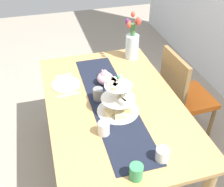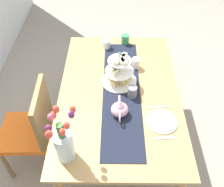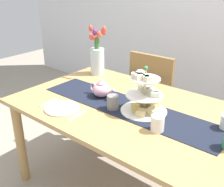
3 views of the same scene
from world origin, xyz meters
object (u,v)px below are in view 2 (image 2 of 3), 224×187
(cream_jug, at_px, (106,44))
(mug_grey, at_px, (132,92))
(tiered_cake_stand, at_px, (119,72))
(mug_orange, at_px, (125,39))
(tulip_vase, at_px, (63,142))
(teapot, at_px, (120,109))
(mug_white_text, at_px, (136,63))
(chair_left, at_px, (33,127))
(dinner_plate_left, at_px, (162,122))
(dining_table, at_px, (119,99))
(knife_left, at_px, (159,107))
(fork_left, at_px, (164,138))

(cream_jug, xyz_separation_m, mug_grey, (-0.66, -0.23, 0.01))
(tiered_cake_stand, height_order, mug_orange, tiered_cake_stand)
(mug_grey, xyz_separation_m, mug_orange, (0.74, 0.04, -0.00))
(tulip_vase, height_order, mug_grey, tulip_vase)
(teapot, height_order, mug_grey, teapot)
(tulip_vase, bearing_deg, mug_white_text, -28.99)
(chair_left, distance_m, mug_orange, 1.22)
(dinner_plate_left, bearing_deg, mug_white_text, 14.37)
(dining_table, xyz_separation_m, mug_white_text, (0.31, -0.15, 0.14))
(mug_grey, height_order, mug_orange, mug_grey)
(tiered_cake_stand, bearing_deg, mug_orange, -6.99)
(cream_jug, bearing_deg, teapot, -171.81)
(chair_left, distance_m, teapot, 0.77)
(dinner_plate_left, distance_m, knife_left, 0.15)
(chair_left, height_order, mug_orange, chair_left)
(dinner_plate_left, relative_size, knife_left, 1.35)
(tiered_cake_stand, relative_size, dinner_plate_left, 1.32)
(cream_jug, bearing_deg, dining_table, -168.55)
(tulip_vase, height_order, knife_left, tulip_vase)
(tiered_cake_stand, bearing_deg, tulip_vase, 154.15)
(tiered_cake_stand, bearing_deg, mug_white_text, -39.42)
(chair_left, xyz_separation_m, cream_jug, (0.82, -0.60, 0.26))
(chair_left, distance_m, fork_left, 1.08)
(tulip_vase, xyz_separation_m, dinner_plate_left, (0.29, -0.66, -0.16))
(tiered_cake_stand, bearing_deg, cream_jug, 13.95)
(teapot, distance_m, knife_left, 0.33)
(tiered_cake_stand, relative_size, mug_grey, 3.20)
(tiered_cake_stand, relative_size, mug_white_text, 3.20)
(dining_table, xyz_separation_m, teapot, (-0.25, 0.00, 0.16))
(dining_table, height_order, knife_left, knife_left)
(chair_left, relative_size, mug_orange, 9.58)
(dining_table, bearing_deg, cream_jug, 11.45)
(chair_left, distance_m, tiered_cake_stand, 0.85)
(dinner_plate_left, relative_size, mug_orange, 2.42)
(tiered_cake_stand, relative_size, tulip_vase, 0.72)
(chair_left, xyz_separation_m, dinner_plate_left, (-0.10, -1.03, 0.23))
(fork_left, height_order, mug_grey, mug_grey)
(tulip_vase, bearing_deg, dining_table, -30.33)
(dinner_plate_left, relative_size, fork_left, 1.53)
(fork_left, height_order, mug_white_text, mug_white_text)
(fork_left, distance_m, mug_white_text, 0.79)
(tiered_cake_stand, distance_m, dinner_plate_left, 0.55)
(teapot, bearing_deg, tulip_vase, 135.31)
(tiered_cake_stand, bearing_deg, mug_grey, -149.41)
(fork_left, xyz_separation_m, knife_left, (0.29, 0.00, 0.00))
(dining_table, xyz_separation_m, mug_grey, (-0.06, -0.10, 0.15))
(tulip_vase, relative_size, mug_orange, 4.46)
(dining_table, bearing_deg, tulip_vase, 149.67)
(knife_left, bearing_deg, tulip_vase, 122.98)
(teapot, height_order, mug_white_text, teapot)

